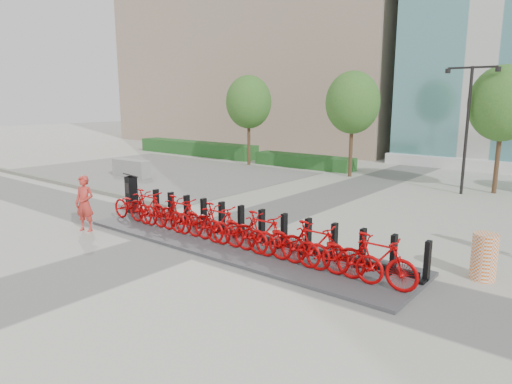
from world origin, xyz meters
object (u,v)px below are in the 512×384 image
Objects in this scene: bike_0 at (133,206)px; jersey_barrier at (131,168)px; kiosk at (131,194)px; worker_red at (85,203)px; construction_barrel at (484,257)px.

bike_0 is 0.83× the size of jersey_barrier.
worker_red is (0.52, -1.98, 0.10)m from kiosk.
bike_0 is 8.90m from jersey_barrier.
worker_red is at bearing -67.46° from kiosk.
bike_0 reaches higher than jersey_barrier.
construction_barrel is 0.46× the size of jersey_barrier.
construction_barrel is at bearing 14.93° from kiosk.
construction_barrel reaches higher than jersey_barrier.
kiosk is at bearing -172.90° from construction_barrel.
kiosk is 10.49m from construction_barrel.
construction_barrel is 17.02m from jersey_barrier.
kiosk reaches higher than bike_0.
bike_0 reaches higher than construction_barrel.
worker_red is at bearing -161.64° from construction_barrel.
worker_red is (-0.40, -1.36, 0.25)m from bike_0.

